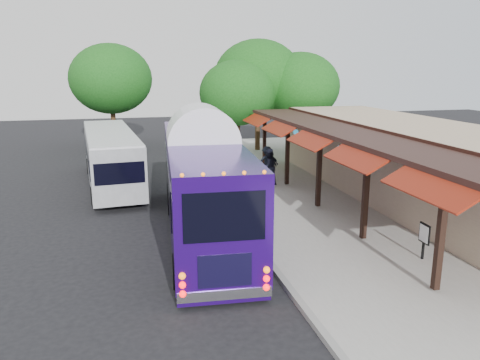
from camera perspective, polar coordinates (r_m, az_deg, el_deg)
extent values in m
plane|color=black|center=(15.78, 2.37, -8.97)|extent=(90.00, 90.00, 0.00)
cube|color=#9E9B93|center=(21.03, 12.48, -3.24)|extent=(10.00, 40.00, 0.15)
cube|color=gray|center=(19.40, -0.79, -4.35)|extent=(0.20, 40.00, 0.16)
cube|color=tan|center=(22.37, 20.78, 1.75)|extent=(5.00, 20.00, 3.60)
cube|color=black|center=(20.80, 15.37, 5.52)|extent=(0.06, 20.00, 0.60)
cube|color=#331E19|center=(20.29, 12.71, 5.76)|extent=(2.60, 20.00, 0.18)
cube|color=black|center=(13.42, 23.28, -6.02)|extent=(0.18, 0.18, 3.16)
cube|color=maroon|center=(12.80, 22.30, -0.56)|extent=(1.00, 3.20, 0.57)
cube|color=black|center=(16.61, 15.06, -1.70)|extent=(0.18, 0.18, 3.16)
cube|color=maroon|center=(16.11, 14.01, 2.81)|extent=(1.00, 3.20, 0.57)
cube|color=black|center=(20.09, 9.61, 1.20)|extent=(0.18, 0.18, 3.16)
cube|color=maroon|center=(19.68, 8.61, 4.97)|extent=(1.00, 3.20, 0.57)
cube|color=black|center=(23.74, 5.80, 3.23)|extent=(0.18, 0.18, 3.16)
cube|color=maroon|center=(23.39, 4.88, 6.43)|extent=(1.00, 3.20, 0.57)
cube|color=black|center=(27.48, 3.00, 4.70)|extent=(0.18, 0.18, 3.16)
cube|color=maroon|center=(27.19, 2.16, 7.47)|extent=(1.00, 3.20, 0.57)
sphere|color=teal|center=(14.93, 20.39, 0.45)|extent=(0.26, 0.26, 0.26)
sphere|color=teal|center=(19.17, 12.07, 3.77)|extent=(0.26, 0.26, 0.26)
sphere|color=teal|center=(23.71, 6.82, 5.82)|extent=(0.26, 0.26, 0.26)
cube|color=#23075A|center=(17.22, -4.57, -0.13)|extent=(3.34, 11.89, 3.08)
cube|color=#23075A|center=(17.69, -4.47, -5.44)|extent=(3.29, 11.77, 0.34)
ellipsoid|color=white|center=(16.92, -4.67, 4.88)|extent=(3.33, 11.66, 0.55)
cube|color=black|center=(11.53, 0.20, -4.40)|extent=(2.04, 0.18, 1.27)
cube|color=silver|center=(12.39, 0.11, -13.51)|extent=(2.45, 0.35, 0.27)
sphere|color=#FF0C0C|center=(12.01, -4.88, -13.13)|extent=(0.18, 0.18, 0.18)
sphere|color=#FF0C0C|center=(12.48, 5.10, -12.06)|extent=(0.18, 0.18, 0.18)
cylinder|color=black|center=(13.36, -6.12, -11.02)|extent=(0.37, 1.04, 1.02)
cylinder|color=black|center=(13.80, 3.36, -10.12)|extent=(0.37, 1.04, 1.02)
cylinder|color=black|center=(21.07, -9.21, -1.83)|extent=(0.37, 1.04, 1.02)
cylinder|color=black|center=(21.36, -3.16, -1.46)|extent=(0.37, 1.04, 1.02)
cube|color=gray|center=(25.30, -15.48, 2.84)|extent=(3.25, 10.76, 2.44)
cube|color=black|center=(25.33, -18.14, 3.15)|extent=(0.84, 8.97, 0.92)
cube|color=black|center=(25.26, -12.87, 3.46)|extent=(0.84, 8.97, 0.92)
cube|color=silver|center=(25.11, -15.66, 5.66)|extent=(3.19, 10.55, 0.09)
cylinder|color=black|center=(21.98, -18.26, -1.88)|extent=(0.34, 0.90, 0.88)
cylinder|color=black|center=(21.91, -12.73, -1.58)|extent=(0.34, 0.90, 0.88)
cylinder|color=black|center=(28.68, -17.33, 1.70)|extent=(0.34, 0.90, 0.88)
cylinder|color=black|center=(28.62, -13.09, 1.95)|extent=(0.34, 0.90, 0.88)
imported|color=black|center=(17.83, 2.45, -2.72)|extent=(0.68, 0.47, 1.79)
imported|color=black|center=(23.87, 3.49, 1.60)|extent=(1.08, 0.94, 1.89)
imported|color=black|center=(24.98, 3.86, 1.75)|extent=(0.99, 0.75, 1.57)
imported|color=black|center=(25.84, 3.31, 2.28)|extent=(1.16, 0.78, 1.68)
cube|color=black|center=(15.87, 21.50, -6.99)|extent=(0.07, 0.07, 1.17)
cube|color=black|center=(15.78, 21.58, -6.08)|extent=(0.06, 0.53, 0.64)
cube|color=white|center=(15.76, 21.48, -6.10)|extent=(0.02, 0.45, 0.53)
cylinder|color=#382314|center=(32.01, -0.31, 5.40)|extent=(0.36, 0.36, 2.96)
ellipsoid|color=#134B12|center=(31.72, -0.32, 10.57)|extent=(5.11, 5.11, 4.34)
cylinder|color=#382314|center=(34.14, 2.16, 6.46)|extent=(0.36, 0.36, 3.61)
ellipsoid|color=#134B12|center=(33.88, 2.21, 12.40)|extent=(6.24, 6.24, 5.31)
cylinder|color=#382314|center=(33.84, 7.15, 5.95)|extent=(0.36, 0.36, 3.21)
ellipsoid|color=#134B12|center=(33.57, 7.31, 11.26)|extent=(5.54, 5.54, 4.71)
cylinder|color=#382314|center=(37.00, -15.14, 6.48)|extent=(0.36, 0.36, 3.52)
ellipsoid|color=#134B12|center=(36.76, -15.48, 11.80)|extent=(6.08, 6.08, 5.17)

